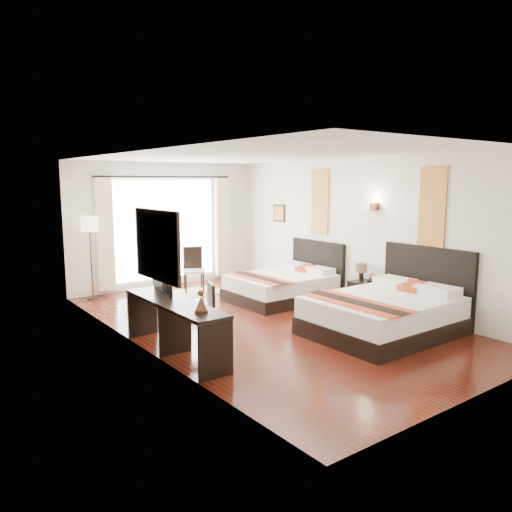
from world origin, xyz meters
TOP-DOWN VIEW (x-y plane):
  - floor at (0.00, 0.00)m, footprint 4.50×7.50m
  - ceiling at (0.00, 0.00)m, footprint 4.50×7.50m
  - wall_headboard at (2.25, 0.00)m, footprint 0.01×7.50m
  - wall_desk at (-2.25, 0.00)m, footprint 0.01×7.50m
  - wall_window at (0.00, 3.75)m, footprint 4.50×0.01m
  - wall_entry at (0.00, -3.75)m, footprint 4.50×0.01m
  - window_glass at (0.00, 3.73)m, footprint 2.40×0.02m
  - sheer_curtain at (0.00, 3.67)m, footprint 2.30×0.02m
  - drape_left at (-1.45, 3.63)m, footprint 0.35×0.14m
  - drape_right at (1.45, 3.63)m, footprint 0.35×0.14m
  - art_panel_near at (2.23, -1.62)m, footprint 0.03×0.50m
  - art_panel_far at (2.23, 1.06)m, footprint 0.03×0.50m
  - wall_sconce at (2.19, -0.43)m, footprint 0.10×0.14m
  - mirror_frame at (-2.22, -0.49)m, footprint 0.04×1.25m
  - mirror_glass at (-2.19, -0.49)m, footprint 0.01×1.12m
  - bed_near at (1.16, -1.62)m, footprint 2.30×1.80m
  - bed_far at (1.29, 1.06)m, footprint 2.02×1.58m
  - nightstand at (2.03, -0.43)m, footprint 0.44×0.54m
  - table_lamp at (2.06, -0.28)m, footprint 0.22×0.22m
  - vase at (2.02, -0.53)m, footprint 0.15×0.15m
  - console_desk at (-1.99, -0.49)m, footprint 0.50×2.20m
  - television at (-1.97, 0.06)m, footprint 0.21×0.78m
  - bronze_figurine at (-1.99, -1.23)m, footprint 0.18×0.18m
  - desk_chair at (-1.40, -0.20)m, footprint 0.52×0.52m
  - floor_lamp at (-1.82, 3.45)m, footprint 0.34×0.34m
  - side_table at (-0.59, 3.03)m, footprint 0.50×0.50m
  - fruit_bowl at (-0.55, 3.03)m, footprint 0.23×0.23m
  - window_chair at (0.21, 2.86)m, footprint 0.59×0.59m
  - jute_rug at (0.15, 2.70)m, footprint 1.22×0.84m

SIDE VIEW (x-z plane):
  - floor at x=0.00m, z-range -0.01..0.00m
  - jute_rug at x=0.15m, z-range 0.00..0.01m
  - nightstand at x=2.03m, z-range 0.00..0.52m
  - desk_chair at x=-1.40m, z-range -0.17..0.71m
  - side_table at x=-0.59m, z-range 0.00..0.57m
  - window_chair at x=0.21m, z-range -0.19..0.77m
  - bed_far at x=1.29m, z-range -0.27..0.87m
  - bed_near at x=1.16m, z-range -0.32..0.99m
  - console_desk at x=-1.99m, z-range 0.00..0.76m
  - vase at x=2.02m, z-range 0.50..0.62m
  - fruit_bowl at x=-0.55m, z-range 0.57..0.63m
  - table_lamp at x=2.06m, z-range 0.56..0.91m
  - bronze_figurine at x=-1.99m, z-range 0.76..1.01m
  - television at x=-1.97m, z-range 0.76..1.20m
  - drape_left at x=-1.45m, z-range 0.10..2.46m
  - drape_right at x=1.45m, z-range 0.10..2.46m
  - sheer_curtain at x=0.00m, z-range 0.25..2.35m
  - window_glass at x=0.00m, z-range 0.20..2.40m
  - wall_headboard at x=2.25m, z-range 0.00..2.80m
  - wall_desk at x=-2.25m, z-range 0.00..2.80m
  - wall_window at x=0.00m, z-range 0.00..2.80m
  - wall_entry at x=0.00m, z-range 0.00..2.80m
  - floor_lamp at x=-1.82m, z-range 0.58..2.27m
  - mirror_frame at x=-2.22m, z-range 1.08..2.02m
  - mirror_glass at x=-2.19m, z-range 1.14..1.96m
  - wall_sconce at x=2.19m, z-range 1.85..1.99m
  - art_panel_near at x=2.23m, z-range 1.27..2.62m
  - art_panel_far at x=2.23m, z-range 1.27..2.62m
  - ceiling at x=0.00m, z-range 2.78..2.80m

